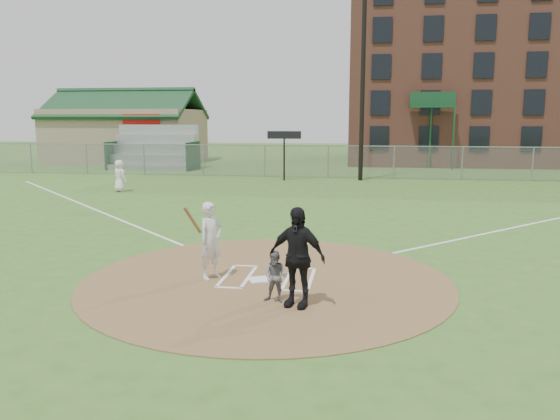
# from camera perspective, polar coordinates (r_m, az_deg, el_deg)

# --- Properties ---
(ground) EXTENTS (140.00, 140.00, 0.00)m
(ground) POSITION_cam_1_polar(r_m,az_deg,el_deg) (12.60, -1.37, -7.34)
(ground) COLOR #376321
(ground) RESTS_ON ground
(dirt_circle) EXTENTS (8.40, 8.40, 0.02)m
(dirt_circle) POSITION_cam_1_polar(r_m,az_deg,el_deg) (12.60, -1.37, -7.30)
(dirt_circle) COLOR olive
(dirt_circle) RESTS_ON ground
(home_plate) EXTENTS (0.61, 0.61, 0.03)m
(home_plate) POSITION_cam_1_polar(r_m,az_deg,el_deg) (12.52, -2.17, -7.29)
(home_plate) COLOR white
(home_plate) RESTS_ON dirt_circle
(foul_line_first) EXTENTS (17.04, 17.04, 0.01)m
(foul_line_first) POSITION_cam_1_polar(r_m,az_deg,el_deg) (22.29, 26.50, -0.90)
(foul_line_first) COLOR white
(foul_line_first) RESTS_ON ground
(foul_line_third) EXTENTS (17.04, 17.04, 0.01)m
(foul_line_third) POSITION_cam_1_polar(r_m,az_deg,el_deg) (23.92, -19.17, 0.23)
(foul_line_third) COLOR white
(foul_line_third) RESTS_ON ground
(catcher) EXTENTS (0.56, 0.47, 1.04)m
(catcher) POSITION_cam_1_polar(r_m,az_deg,el_deg) (10.96, -0.45, -6.99)
(catcher) COLOR slate
(catcher) RESTS_ON dirt_circle
(umpire) EXTENTS (1.25, 0.79, 1.98)m
(umpire) POSITION_cam_1_polar(r_m,az_deg,el_deg) (10.61, 1.77, -4.93)
(umpire) COLOR black
(umpire) RESTS_ON dirt_circle
(ondeck_player) EXTENTS (0.93, 0.82, 1.60)m
(ondeck_player) POSITION_cam_1_polar(r_m,az_deg,el_deg) (28.72, -16.43, 3.44)
(ondeck_player) COLOR white
(ondeck_player) RESTS_ON ground
(batters_boxes) EXTENTS (2.08, 1.88, 0.01)m
(batters_boxes) POSITION_cam_1_polar(r_m,az_deg,el_deg) (12.73, -1.25, -7.04)
(batters_boxes) COLOR white
(batters_boxes) RESTS_ON dirt_circle
(batter_at_plate) EXTENTS (0.79, 1.08, 1.78)m
(batter_at_plate) POSITION_cam_1_polar(r_m,az_deg,el_deg) (12.56, -7.23, -3.17)
(batter_at_plate) COLOR silver
(batter_at_plate) RESTS_ON dirt_circle
(outfield_fence) EXTENTS (56.08, 0.08, 2.03)m
(outfield_fence) POSITION_cam_1_polar(r_m,az_deg,el_deg) (34.04, 5.05, 5.06)
(outfield_fence) COLOR slate
(outfield_fence) RESTS_ON ground
(bleachers) EXTENTS (6.08, 3.20, 3.20)m
(bleachers) POSITION_cam_1_polar(r_m,az_deg,el_deg) (41.01, -13.11, 6.41)
(bleachers) COLOR #B7BABF
(bleachers) RESTS_ON ground
(clubhouse) EXTENTS (12.20, 8.71, 6.23)m
(clubhouse) POSITION_cam_1_polar(r_m,az_deg,el_deg) (49.18, -15.68, 7.72)
(clubhouse) COLOR tan
(clubhouse) RESTS_ON ground
(brick_warehouse) EXTENTS (30.00, 17.17, 15.00)m
(brick_warehouse) POSITION_cam_1_polar(r_m,az_deg,el_deg) (51.88, 24.78, 12.94)
(brick_warehouse) COLOR brown
(brick_warehouse) RESTS_ON ground
(light_pole) EXTENTS (1.20, 0.30, 12.22)m
(light_pole) POSITION_cam_1_polar(r_m,az_deg,el_deg) (33.00, 8.67, 14.57)
(light_pole) COLOR black
(light_pole) RESTS_ON ground
(scoreboard_sign) EXTENTS (2.00, 0.10, 2.93)m
(scoreboard_sign) POSITION_cam_1_polar(r_m,az_deg,el_deg) (32.42, 0.44, 7.30)
(scoreboard_sign) COLOR black
(scoreboard_sign) RESTS_ON ground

